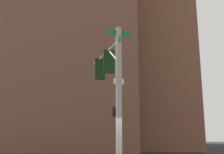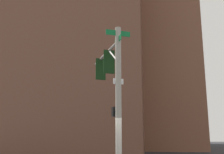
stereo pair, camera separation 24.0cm
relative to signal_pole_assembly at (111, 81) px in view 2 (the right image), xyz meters
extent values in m
cylinder|color=#9E998C|center=(0.45, -0.97, -1.02)|extent=(0.25, 0.25, 6.45)
cylinder|color=#9E998C|center=(-0.40, 0.86, 1.58)|extent=(1.83, 3.71, 0.12)
cylinder|color=#9E998C|center=(0.15, -0.31, 1.13)|extent=(0.52, 0.98, 0.75)
cube|color=#0F6B33|center=(0.45, -0.97, 1.95)|extent=(1.02, 0.50, 0.24)
cube|color=#0F6B33|center=(0.45, -0.97, 1.65)|extent=(0.38, 0.76, 0.24)
cube|color=white|center=(0.45, -0.97, -0.21)|extent=(0.42, 0.22, 0.24)
cube|color=#1E4C1E|center=(-0.21, 0.44, 1.02)|extent=(0.45, 0.45, 1.00)
cube|color=black|center=(-0.12, 0.27, 1.02)|extent=(0.51, 0.27, 1.16)
sphere|color=#470A07|center=(-0.29, 0.62, 1.32)|extent=(0.20, 0.20, 0.20)
cylinder|color=#1E4C1E|center=(-0.32, 0.68, 1.41)|extent=(0.23, 0.13, 0.23)
sphere|color=#F29E0C|center=(-0.29, 0.62, 1.02)|extent=(0.20, 0.20, 0.20)
cylinder|color=#1E4C1E|center=(-0.32, 0.68, 1.11)|extent=(0.23, 0.13, 0.23)
sphere|color=#0A3819|center=(-0.29, 0.62, 0.72)|extent=(0.20, 0.20, 0.20)
cylinder|color=#1E4C1E|center=(-0.32, 0.68, 0.81)|extent=(0.23, 0.13, 0.23)
cube|color=#1E4C1E|center=(-0.87, 1.84, 1.02)|extent=(0.45, 0.45, 1.00)
cube|color=black|center=(-0.79, 1.67, 1.02)|extent=(0.51, 0.27, 1.16)
sphere|color=red|center=(-0.95, 2.03, 1.32)|extent=(0.20, 0.20, 0.20)
cylinder|color=#1E4C1E|center=(-0.98, 2.09, 1.41)|extent=(0.23, 0.13, 0.23)
sphere|color=#4C330A|center=(-0.95, 2.03, 1.02)|extent=(0.20, 0.20, 0.20)
cylinder|color=#1E4C1E|center=(-0.98, 2.09, 1.11)|extent=(0.23, 0.13, 0.23)
sphere|color=#0A3819|center=(-0.95, 2.03, 0.72)|extent=(0.20, 0.20, 0.20)
cylinder|color=#1E4C1E|center=(-0.98, 2.09, 0.81)|extent=(0.23, 0.13, 0.23)
cube|color=black|center=(0.34, -0.72, -1.47)|extent=(0.43, 0.38, 0.40)
cube|color=#EA5914|center=(0.28, -0.59, -1.47)|extent=(0.24, 0.13, 0.28)
cube|color=brown|center=(-3.23, 31.38, 18.37)|extent=(23.75, 18.40, 45.23)
camera|label=1|loc=(1.50, -12.31, -2.50)|focal=44.16mm
camera|label=2|loc=(1.74, -12.28, -2.50)|focal=44.16mm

